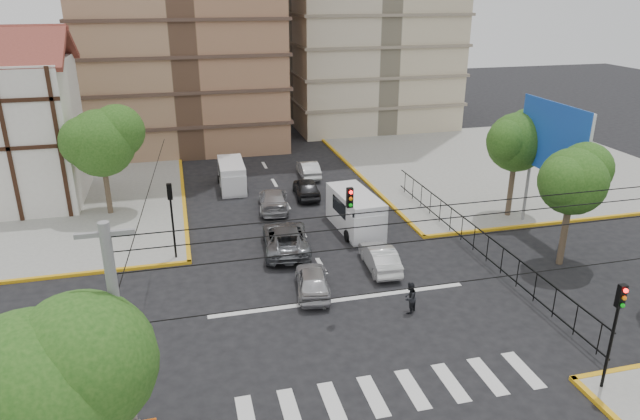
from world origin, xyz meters
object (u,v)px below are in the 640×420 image
object	(u,v)px
car_white_front_right	(380,257)
van_left_lane	(232,177)
traffic_light_nw	(171,209)
van_right_lane	(356,214)
car_silver_front_left	(313,280)
pedestrian_crosswalk	(410,298)
traffic_light_se	(616,320)

from	to	relation	value
car_white_front_right	van_left_lane	bearing A→B (deg)	-63.93
traffic_light_nw	van_left_lane	bearing A→B (deg)	68.85
traffic_light_nw	van_right_lane	size ratio (longest dim) A/B	0.80
car_silver_front_left	car_white_front_right	size ratio (longest dim) A/B	0.99
van_right_lane	pedestrian_crosswalk	bearing A→B (deg)	-96.86
traffic_light_se	van_left_lane	xyz separation A→B (m)	(-11.17, 27.04, -2.09)
van_left_lane	car_white_front_right	xyz separation A→B (m)	(6.39, -15.33, -0.35)
pedestrian_crosswalk	van_right_lane	bearing A→B (deg)	-133.51
traffic_light_se	car_silver_front_left	xyz separation A→B (m)	(-8.97, 10.03, -2.42)
car_silver_front_left	car_white_front_right	world-z (taller)	car_silver_front_left
traffic_light_nw	car_white_front_right	distance (m)	11.75
van_left_lane	car_white_front_right	world-z (taller)	van_left_lane
van_left_lane	pedestrian_crosswalk	bearing A→B (deg)	-71.19
traffic_light_nw	car_white_front_right	size ratio (longest dim) A/B	1.08
traffic_light_nw	car_silver_front_left	bearing A→B (deg)	-40.02
traffic_light_nw	van_right_lane	bearing A→B (deg)	7.09
van_left_lane	car_silver_front_left	size ratio (longest dim) A/B	1.16
car_silver_front_left	pedestrian_crosswalk	size ratio (longest dim) A/B	2.58
van_right_lane	van_left_lane	size ratio (longest dim) A/B	1.17
van_right_lane	car_silver_front_left	bearing A→B (deg)	-126.85
traffic_light_se	car_silver_front_left	bearing A→B (deg)	131.80
traffic_light_nw	van_left_lane	world-z (taller)	traffic_light_nw
van_left_lane	van_right_lane	bearing A→B (deg)	-54.65
van_left_lane	car_silver_front_left	distance (m)	17.16
traffic_light_se	car_white_front_right	distance (m)	12.88
van_right_lane	car_white_front_right	bearing A→B (deg)	-97.47
traffic_light_se	pedestrian_crosswalk	size ratio (longest dim) A/B	2.80
traffic_light_se	car_silver_front_left	world-z (taller)	traffic_light_se
van_left_lane	car_silver_front_left	xyz separation A→B (m)	(2.21, -17.02, -0.33)
traffic_light_se	van_right_lane	size ratio (longest dim) A/B	0.80
traffic_light_se	traffic_light_nw	bearing A→B (deg)	135.00
traffic_light_se	pedestrian_crosswalk	bearing A→B (deg)	125.17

